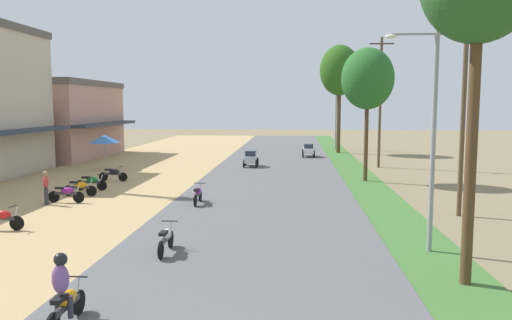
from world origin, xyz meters
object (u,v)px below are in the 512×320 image
Objects in this scene: parked_motorbike_fourth at (80,187)px; utility_pole_far at (464,95)px; pedestrian_on_shoulder at (46,186)px; parked_motorbike_third at (67,193)px; car_hatchback_silver at (251,158)px; parked_motorbike_fifth at (91,182)px; streetlamp_mid at (336,109)px; parked_motorbike_second at (1,217)px; car_sedan_white at (308,149)px; motorbike_ahead_third at (198,194)px; motorbike_foreground_rider at (64,292)px; vendor_umbrella at (105,139)px; median_tree_second at (368,79)px; streetlamp_near at (434,124)px; median_tree_third at (340,71)px; utility_pole_near at (380,100)px; motorbike_ahead_second at (166,238)px; parked_motorbike_sixth at (113,173)px.

parked_motorbike_fourth is 0.18× the size of utility_pole_far.
utility_pole_far is at bearing -2.15° from pedestrian_on_shoulder.
car_hatchback_silver is (7.68, 14.70, 0.19)m from parked_motorbike_third.
parked_motorbike_fifth is 4.10m from pedestrian_on_shoulder.
streetlamp_mid reaches higher than parked_motorbike_fifth.
streetlamp_mid is at bearing 66.78° from parked_motorbike_second.
parked_motorbike_fourth is at bearing -120.97° from car_sedan_white.
motorbike_ahead_third is at bearing 1.22° from parked_motorbike_third.
vendor_umbrella is at bearing 109.26° from motorbike_foreground_rider.
median_tree_second is at bearing 22.72° from parked_motorbike_fourth.
parked_motorbike_third is 17.20m from streetlamp_near.
parked_motorbike_second is 0.18× the size of utility_pole_far.
car_hatchback_silver is at bearing -121.02° from car_sedan_white.
median_tree_third is 11.79m from utility_pole_near.
streetlamp_mid reaches higher than motorbike_foreground_rider.
median_tree_second is at bearing -105.43° from utility_pole_near.
streetlamp_mid is (18.12, 18.25, 1.97)m from vendor_umbrella.
motorbike_foreground_rider is at bearing -97.89° from motorbike_ahead_second.
parked_motorbike_third is 12.71m from vendor_umbrella.
parked_motorbike_third is 1.01m from pedestrian_on_shoulder.
utility_pole_near is at bearing 74.57° from median_tree_second.
car_hatchback_silver is at bearing 86.87° from motorbike_foreground_rider.
streetlamp_near reaches higher than parked_motorbike_fifth.
parked_motorbike_fifth is 0.90× the size of car_hatchback_silver.
parked_motorbike_fourth is at bearing 150.75° from streetlamp_near.
median_tree_second reaches higher than motorbike_ahead_third.
utility_pole_near is (2.09, -11.22, -2.96)m from median_tree_third.
motorbike_foreground_rider is at bearing -102.90° from median_tree_third.
vendor_umbrella reaches higher than car_sedan_white.
median_tree_second reaches higher than streetlamp_mid.
motorbike_foreground_rider is at bearing -99.74° from car_sedan_white.
utility_pole_far is 5.55× the size of motorbike_ahead_second.
streetlamp_mid is at bearing 89.72° from median_tree_third.
car_sedan_white is (12.30, 27.65, 0.19)m from parked_motorbike_second.
motorbike_ahead_third is at bearing -45.47° from parked_motorbike_sixth.
pedestrian_on_shoulder is (-0.52, -4.05, 0.41)m from parked_motorbike_fifth.
parked_motorbike_sixth is at bearing 91.07° from parked_motorbike_fourth.
parked_motorbike_third is at bearing -117.57° from car_hatchback_silver.
car_hatchback_silver is at bearing 84.98° from motorbike_ahead_third.
car_hatchback_silver reaches higher than parked_motorbike_second.
utility_pole_near is (17.59, 8.72, 4.54)m from parked_motorbike_sixth.
parked_motorbike_fourth is (-0.04, 7.09, 0.00)m from parked_motorbike_second.
utility_pole_near reaches higher than car_hatchback_silver.
parked_motorbike_fourth and parked_motorbike_fifth have the same top height.
parked_motorbike_second is at bearing -90.53° from parked_motorbike_third.
parked_motorbike_second is 1.00× the size of motorbike_ahead_second.
motorbike_foreground_rider is (6.89, -12.73, -0.11)m from pedestrian_on_shoulder.
parked_motorbike_fifth is at bearing -119.92° from streetlamp_mid.
median_tree_third is at bearing -90.28° from streetlamp_mid.
utility_pole_near is at bearing 68.65° from motorbike_foreground_rider.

